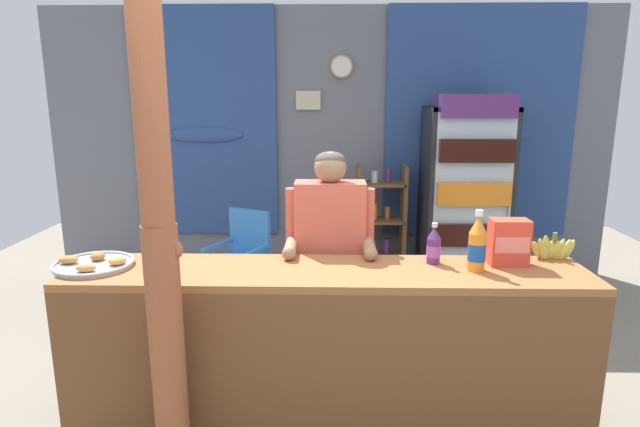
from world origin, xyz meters
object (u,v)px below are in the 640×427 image
Objects in this scene: bottle_shelf_rack at (380,224)px; banana_bunch at (553,249)px; plastic_lawn_chair at (242,253)px; snack_box_crackers at (509,242)px; drink_fridge at (466,187)px; timber_post at (159,236)px; stall_counter at (327,342)px; shopkeeper at (330,244)px; soda_bottle_orange_soda at (477,245)px; soda_bottle_grape_soda at (434,246)px; pastry_tray at (94,264)px.

bottle_shelf_rack is 4.47× the size of banana_bunch.
snack_box_crackers is at bearing -42.54° from plastic_lawn_chair.
drink_fridge is at bearing 82.18° from snack_box_crackers.
timber_post reaches higher than drink_fridge.
bottle_shelf_rack reaches higher than plastic_lawn_chair.
stall_counter is 1.12m from snack_box_crackers.
banana_bunch is (1.26, -0.22, 0.04)m from shopkeeper.
shopkeeper is at bearing 47.75° from timber_post.
snack_box_crackers is at bearing 16.65° from timber_post.
soda_bottle_orange_soda is at bearing -82.87° from bottle_shelf_rack.
soda_bottle_orange_soda is at bearing 15.02° from timber_post.
soda_bottle_grape_soda is (-0.20, 0.12, -0.04)m from soda_bottle_orange_soda.
drink_fridge is 2.03m from snack_box_crackers.
bottle_shelf_rack is at bearing 65.28° from timber_post.
timber_post is 2.96× the size of plastic_lawn_chair.
stall_counter is 2.32× the size of bottle_shelf_rack.
bottle_shelf_rack is at bearing 102.55° from snack_box_crackers.
stall_counter is 1.37m from banana_bunch.
pastry_tray is (-2.51, -2.11, -0.06)m from drink_fridge.
soda_bottle_grape_soda is 0.91× the size of snack_box_crackers.
pastry_tray is at bearing -127.57° from bottle_shelf_rack.
stall_counter is at bearing -172.22° from soda_bottle_orange_soda.
snack_box_crackers is at bearing 2.52° from pastry_tray.
bottle_shelf_rack is (0.49, 2.39, 0.05)m from stall_counter.
shopkeeper is (0.77, -1.28, 0.46)m from plastic_lawn_chair.
drink_fridge is at bearing 77.34° from soda_bottle_orange_soda.
stall_counter is at bearing -167.71° from snack_box_crackers.
timber_post is 11.19× the size of soda_bottle_grape_soda.
drink_fridge is (1.26, 2.22, 0.45)m from stall_counter.
snack_box_crackers is (1.73, 0.52, -0.16)m from timber_post.
pastry_tray is at bearing 174.77° from stall_counter.
plastic_lawn_chair is 3.22× the size of banana_bunch.
soda_bottle_orange_soda is at bearing 7.78° from stall_counter.
banana_bunch reaches higher than plastic_lawn_chair.
drink_fridge is 2.17m from soda_bottle_orange_soda.
snack_box_crackers is (-0.28, -2.01, 0.04)m from drink_fridge.
plastic_lawn_chair is (-0.76, 1.81, -0.07)m from stall_counter.
banana_bunch is at bearing 13.86° from stall_counter.
banana_bunch is (0.29, 0.10, -0.07)m from snack_box_crackers.
stall_counter is 1.32m from pastry_tray.
soda_bottle_orange_soda reaches higher than pastry_tray.
shopkeeper is (-1.24, -1.69, -0.06)m from drink_fridge.
shopkeeper reaches higher than pastry_tray.
drink_fridge is at bearing -12.69° from bottle_shelf_rack.
timber_post reaches higher than bottle_shelf_rack.
drink_fridge is 8.12× the size of soda_bottle_grape_soda.
banana_bunch is (0.01, -1.91, -0.02)m from drink_fridge.
drink_fridge is at bearing 39.97° from pastry_tray.
soda_bottle_grape_soda is at bearing 149.97° from soda_bottle_orange_soda.
soda_bottle_grape_soda is at bearing -49.83° from plastic_lawn_chair.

